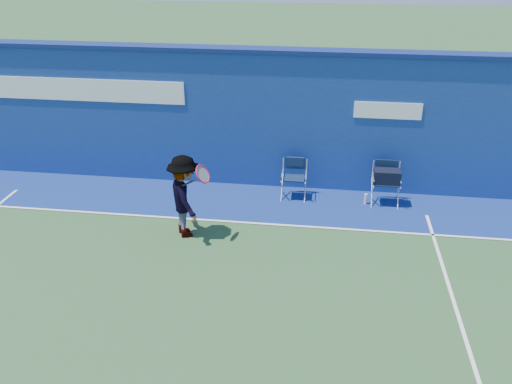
# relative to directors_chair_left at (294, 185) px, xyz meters

# --- Properties ---
(ground) EXTENTS (80.00, 80.00, 0.00)m
(ground) POSITION_rel_directors_chair_left_xyz_m (-1.72, -4.51, -0.28)
(ground) COLOR #2B4F2A
(ground) RESTS_ON ground
(stadium_wall) EXTENTS (24.00, 0.50, 3.08)m
(stadium_wall) POSITION_rel_directors_chair_left_xyz_m (-1.72, 0.69, 1.27)
(stadium_wall) COLOR navy
(stadium_wall) RESTS_ON ground
(out_of_bounds_strip) EXTENTS (24.00, 1.80, 0.01)m
(out_of_bounds_strip) POSITION_rel_directors_chair_left_xyz_m (-1.72, -0.41, -0.28)
(out_of_bounds_strip) COLOR navy
(out_of_bounds_strip) RESTS_ON ground
(court_lines) EXTENTS (24.00, 12.00, 0.01)m
(court_lines) POSITION_rel_directors_chair_left_xyz_m (-1.72, -3.91, -0.27)
(court_lines) COLOR white
(court_lines) RESTS_ON out_of_bounds_strip
(directors_chair_left) EXTENTS (0.51, 0.47, 0.86)m
(directors_chair_left) POSITION_rel_directors_chair_left_xyz_m (0.00, 0.00, 0.00)
(directors_chair_left) COLOR silver
(directors_chair_left) RESTS_ON ground
(directors_chair_right) EXTENTS (0.55, 0.49, 0.91)m
(directors_chair_right) POSITION_rel_directors_chair_left_xyz_m (1.95, -0.05, 0.10)
(directors_chair_right) COLOR silver
(directors_chair_right) RESTS_ON ground
(water_bottle) EXTENTS (0.07, 0.07, 0.24)m
(water_bottle) POSITION_rel_directors_chair_left_xyz_m (1.55, -0.13, -0.17)
(water_bottle) COLOR silver
(water_bottle) RESTS_ON ground
(tennis_player) EXTENTS (1.07, 1.20, 1.61)m
(tennis_player) POSITION_rel_directors_chair_left_xyz_m (-1.93, -1.88, 0.52)
(tennis_player) COLOR #EA4738
(tennis_player) RESTS_ON ground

